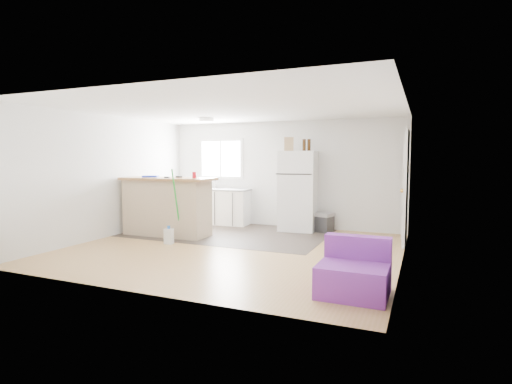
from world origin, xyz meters
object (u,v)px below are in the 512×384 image
Objects in this scene: cooler at (320,222)px; mop at (170,229)px; red_cup at (194,175)px; peninsula at (167,206)px; bottle_right at (309,145)px; kitchen_cabinets at (212,206)px; refrigerator at (298,191)px; cardboard_box at (289,144)px; cleaner_jug at (169,236)px; purple_seat at (354,274)px; bottle_left at (304,145)px; blue_tray at (151,176)px.

mop is at bearing -122.90° from cooler.
mop is 11.50× the size of red_cup.
bottle_right is (2.52, 1.54, 1.25)m from peninsula.
cooler is at bearing 33.53° from mop.
refrigerator is at bearing -5.36° from kitchen_cabinets.
kitchen_cabinets is 7.69× the size of bottle_right.
cardboard_box is (1.43, 1.53, 0.63)m from red_cup.
cooler is (2.77, 1.62, -0.39)m from peninsula.
bottle_right is at bearing 44.63° from cleaner_jug.
purple_seat is at bearing -27.83° from peninsula.
peninsula is at bearing -150.65° from refrigerator.
purple_seat is 4.17m from red_cup.
cardboard_box is at bearing 173.79° from bottle_left.
cooler is at bearing 109.79° from purple_seat.
cooler is 2.42× the size of bottle_right.
refrigerator is (2.18, -0.08, 0.43)m from kitchen_cabinets.
red_cup is (0.53, -1.63, 0.81)m from kitchen_cabinets.
purple_seat is 3.12× the size of bottle_right.
mop is 5.52× the size of bottle_right.
refrigerator reaches higher than purple_seat.
blue_tray is at bearing 155.31° from purple_seat.
bottle_right is (0.10, 0.03, 0.00)m from bottle_left.
red_cup is (-3.44, 2.13, 1.00)m from purple_seat.
kitchen_cabinets is at bearing 177.22° from cardboard_box.
peninsula is at bearing 153.10° from purple_seat.
bottle_left is 1.00× the size of bottle_right.
mop is (0.27, -2.12, -0.20)m from kitchen_cabinets.
blue_tray is (-0.38, -0.02, 0.60)m from peninsula.
refrigerator is 5.72× the size of blue_tray.
bottle_right reaches higher than purple_seat.
bottle_left is (2.43, 1.51, 1.25)m from peninsula.
mop reaches higher than peninsula.
bottle_right is (2.14, 2.01, 1.61)m from mop.
blue_tray is 2.99m from cardboard_box.
peninsula is 6.40× the size of blue_tray.
cleaner_jug is at bearing -66.45° from mop.
bottle_left is at bearing 39.90° from red_cup.
peninsula reaches higher than cooler.
mop is at bearing 117.67° from cleaner_jug.
kitchen_cabinets is at bearing 73.48° from blue_tray.
cardboard_box is at bearing 51.82° from cleaner_jug.
kitchen_cabinets is 5.47m from purple_seat.
bottle_left is (2.81, 1.53, 0.65)m from blue_tray.
peninsula is 3.18× the size of cooler.
bottle_right is at bearing -1.07° from cardboard_box.
bottle_left reaches higher than purple_seat.
peninsula is 5.70× the size of cleaner_jug.
bottle_left is at bearing 28.58° from blue_tray.
kitchen_cabinets is at bearing 177.54° from bottle_right.
purple_seat reaches higher than cleaner_jug.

